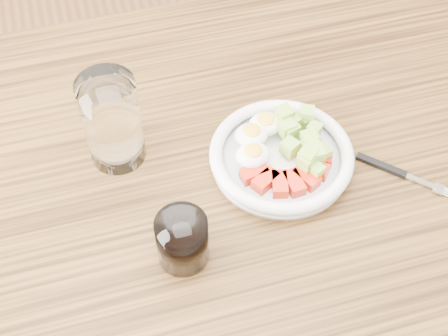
{
  "coord_description": "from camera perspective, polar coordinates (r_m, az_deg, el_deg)",
  "views": [
    {
      "loc": [
        -0.17,
        -0.53,
        1.54
      ],
      "look_at": [
        -0.01,
        0.01,
        0.8
      ],
      "focal_mm": 50.0,
      "sensor_mm": 36.0,
      "label": 1
    }
  ],
  "objects": [
    {
      "name": "bowl",
      "position": [
        0.96,
        5.23,
        1.32
      ],
      "size": [
        0.22,
        0.22,
        0.06
      ],
      "color": "silver",
      "rests_on": "dining_table"
    },
    {
      "name": "coffee_glass",
      "position": [
        0.85,
        -3.83,
        -6.61
      ],
      "size": [
        0.07,
        0.07,
        0.08
      ],
      "color": "white",
      "rests_on": "dining_table"
    },
    {
      "name": "fork",
      "position": [
        1.0,
        15.4,
        -0.29
      ],
      "size": [
        0.13,
        0.13,
        0.01
      ],
      "color": "black",
      "rests_on": "dining_table"
    },
    {
      "name": "dining_table",
      "position": [
        1.03,
        0.69,
        -4.71
      ],
      "size": [
        1.5,
        0.9,
        0.77
      ],
      "color": "brown",
      "rests_on": "ground"
    },
    {
      "name": "water_glass",
      "position": [
        0.94,
        -10.2,
        4.23
      ],
      "size": [
        0.09,
        0.09,
        0.15
      ],
      "primitive_type": "cylinder",
      "color": "white",
      "rests_on": "dining_table"
    }
  ]
}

